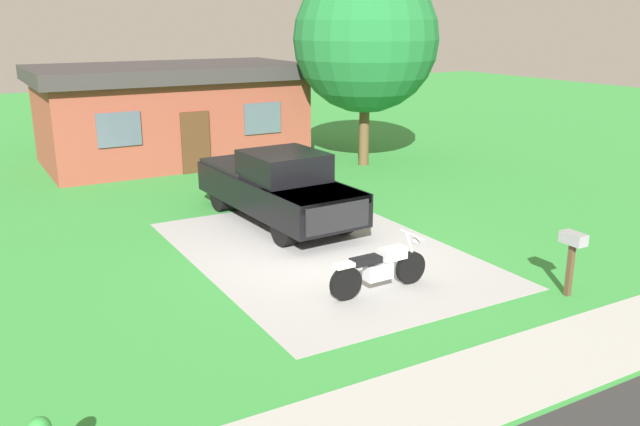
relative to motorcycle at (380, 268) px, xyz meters
name	(u,v)px	position (x,y,z in m)	size (l,w,h in m)	color
ground_plane	(322,252)	(0.13, 2.46, -0.47)	(80.00, 80.00, 0.00)	green
driveway_pad	(322,252)	(0.13, 2.46, -0.47)	(5.60, 8.10, 0.01)	#A1A1A1
sidewalk_strip	(521,370)	(0.13, -3.54, -0.47)	(36.00, 1.80, 0.01)	#A9A9A4
motorcycle	(380,268)	(0.00, 0.00, 0.00)	(2.21, 0.70, 1.09)	black
pickup_truck	(276,185)	(0.32, 5.21, 0.48)	(2.30, 5.72, 1.90)	black
mailbox	(572,247)	(3.00, -1.96, 0.51)	(0.26, 0.48, 1.26)	#4C3823
shade_tree	(366,39)	(6.12, 9.86, 3.93)	(5.03, 5.03, 6.93)	brown
neighbor_house	(172,112)	(0.42, 14.14, 1.32)	(9.60, 5.60, 3.50)	brown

